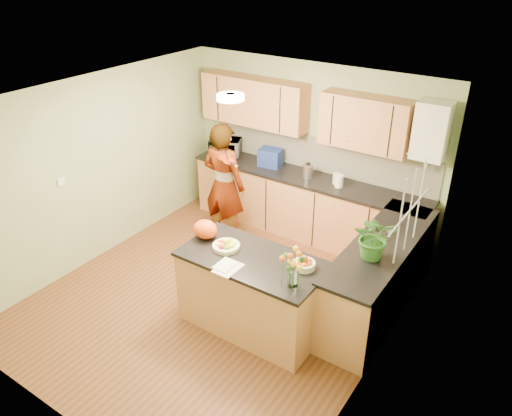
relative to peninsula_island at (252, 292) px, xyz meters
The scene contains 28 objects.
floor 0.80m from the peninsula_island, 161.63° to the left, with size 4.50×4.50×0.00m, color #553318.
ceiling 2.14m from the peninsula_island, 161.63° to the left, with size 4.00×4.50×0.02m, color silver.
wall_back 2.65m from the peninsula_island, 104.21° to the left, with size 4.00×0.02×2.50m, color #90A878.
wall_front 2.28m from the peninsula_island, 106.94° to the right, with size 4.00×0.02×2.50m, color #90A878.
wall_left 2.75m from the peninsula_island, behind, with size 0.02×4.50×2.50m, color #90A878.
wall_right 1.60m from the peninsula_island, ahead, with size 0.02×4.50×2.50m, color #90A878.
back_counter 2.22m from the peninsula_island, 103.61° to the left, with size 3.64×0.62×0.94m.
right_counter 1.51m from the peninsula_island, 44.44° to the left, with size 0.62×2.24×0.94m.
splashback 2.60m from the peninsula_island, 102.07° to the left, with size 3.60×0.02×0.52m, color white.
upper_cabinets 2.79m from the peninsula_island, 109.24° to the left, with size 3.20×0.34×0.70m.
boiler 2.91m from the peninsula_island, 64.86° to the left, with size 0.40×0.30×0.86m.
window_right 1.93m from the peninsula_island, 30.48° to the left, with size 0.01×1.30×1.05m.
light_switch 2.77m from the peninsula_island, behind, with size 0.02×0.09×0.09m, color white.
ceiling_lamp 2.15m from the peninsula_island, 140.85° to the left, with size 0.30×0.30×0.07m.
peninsula_island is the anchor object (origin of this frame).
fruit_dish 0.61m from the peninsula_island, behind, with size 0.31×0.31×0.11m.
orange_bowl 0.77m from the peninsula_island, 15.26° to the left, with size 0.24×0.24×0.14m.
flower_vase 0.99m from the peninsula_island, 16.70° to the right, with size 0.25×0.25×0.46m.
orange_bag 0.89m from the peninsula_island, behind, with size 0.29×0.24×0.22m, color #E14712.
papers 0.56m from the peninsula_island, 108.43° to the right, with size 0.22×0.30×0.01m, color white.
violinist 1.95m from the peninsula_island, 136.43° to the left, with size 0.66×0.43×1.81m, color #E5B28C.
violin 1.88m from the peninsula_island, 137.19° to the left, with size 0.63×0.25×0.13m, color #4E1904, non-canonical shape.
microwave 3.01m from the peninsula_island, 132.61° to the left, with size 0.48×0.32×0.26m, color white.
blue_box 2.56m from the peninsula_island, 118.00° to the left, with size 0.33×0.24×0.27m, color navy.
kettle 2.27m from the peninsula_island, 103.10° to the left, with size 0.14×0.14×0.27m.
jar_cream 2.24m from the peninsula_island, 91.63° to the left, with size 0.10×0.10×0.16m, color beige.
jar_white 2.17m from the peninsula_island, 89.59° to the left, with size 0.11×0.11×0.17m, color white.
potted_plant 1.48m from the peninsula_island, 33.17° to the left, with size 0.45×0.39×0.50m, color #2F6B23.
Camera 1 is at (3.16, -3.90, 3.91)m, focal length 35.00 mm.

